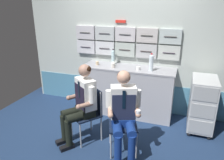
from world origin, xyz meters
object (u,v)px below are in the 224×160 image
object	(u,v)px
coffee_cup_spare	(113,65)
crew_member_left	(81,101)
service_trolley	(202,103)
folding_chair_left	(91,108)
folding_chair_near_trolley	(122,117)
water_bottle_tall	(151,63)
crew_member_near_trolley	(124,112)

from	to	relation	value
coffee_cup_spare	crew_member_left	bearing A→B (deg)	-99.92
service_trolley	folding_chair_left	size ratio (longest dim) A/B	1.11
folding_chair_near_trolley	coffee_cup_spare	bearing A→B (deg)	116.18
crew_member_left	folding_chair_near_trolley	xyz separation A→B (m)	(0.65, 0.04, -0.17)
crew_member_left	folding_chair_near_trolley	distance (m)	0.67
crew_member_left	water_bottle_tall	size ratio (longest dim) A/B	3.99
crew_member_left	water_bottle_tall	xyz separation A→B (m)	(0.87, 1.04, 0.41)
crew_member_left	folding_chair_near_trolley	world-z (taller)	crew_member_left
folding_chair_near_trolley	water_bottle_tall	size ratio (longest dim) A/B	2.68
crew_member_left	coffee_cup_spare	xyz separation A→B (m)	(0.18, 1.00, 0.31)
service_trolley	coffee_cup_spare	size ratio (longest dim) A/B	10.86
crew_member_near_trolley	water_bottle_tall	distance (m)	1.24
crew_member_left	crew_member_near_trolley	world-z (taller)	crew_member_left
service_trolley	folding_chair_near_trolley	size ratio (longest dim) A/B	1.11
service_trolley	water_bottle_tall	bearing A→B (deg)	174.14
folding_chair_left	coffee_cup_spare	size ratio (longest dim) A/B	9.78
folding_chair_near_trolley	coffee_cup_spare	size ratio (longest dim) A/B	9.78
folding_chair_near_trolley	coffee_cup_spare	distance (m)	1.18
crew_member_left	coffee_cup_spare	bearing A→B (deg)	80.08
service_trolley	crew_member_left	bearing A→B (deg)	-152.04
crew_member_left	water_bottle_tall	distance (m)	1.42
folding_chair_near_trolley	coffee_cup_spare	world-z (taller)	coffee_cup_spare
folding_chair_near_trolley	water_bottle_tall	xyz separation A→B (m)	(0.22, 1.00, 0.58)
folding_chair_left	folding_chair_near_trolley	size ratio (longest dim) A/B	1.00
crew_member_near_trolley	coffee_cup_spare	distance (m)	1.28
crew_member_left	water_bottle_tall	world-z (taller)	water_bottle_tall
service_trolley	folding_chair_near_trolley	world-z (taller)	service_trolley
folding_chair_left	water_bottle_tall	xyz separation A→B (m)	(0.77, 0.91, 0.58)
crew_member_left	folding_chair_near_trolley	size ratio (longest dim) A/B	1.49
folding_chair_left	folding_chair_near_trolley	xyz separation A→B (m)	(0.55, -0.09, 0.00)
service_trolley	water_bottle_tall	distance (m)	1.10
service_trolley	crew_member_left	xyz separation A→B (m)	(-1.78, -0.95, 0.19)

